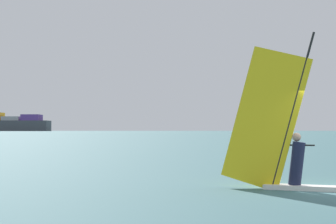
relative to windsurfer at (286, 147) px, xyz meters
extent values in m
cube|color=white|center=(0.53, -0.33, -1.03)|extent=(2.27, 1.72, 0.12)
cylinder|color=black|center=(0.17, -0.11, 0.96)|extent=(0.98, 0.64, 3.86)
cube|color=yellow|center=(-0.43, 0.27, 0.72)|extent=(2.08, 1.32, 3.78)
cylinder|color=black|center=(-0.04, 0.02, 0.04)|extent=(1.33, 0.85, 0.04)
cylinder|color=#191E38|center=(0.24, -0.15, -0.42)|extent=(0.55, 0.51, 1.12)
sphere|color=tan|center=(0.24, -0.15, 0.24)|extent=(0.22, 0.22, 0.22)
cube|color=#99999E|center=(-81.87, 773.67, 14.88)|extent=(26.97, 30.33, 5.20)
cube|color=#59388C|center=(-57.34, 769.09, 16.18)|extent=(26.97, 30.33, 7.80)
cube|color=#756B56|center=(311.83, 1672.53, 16.66)|extent=(907.08, 517.94, 35.49)
camera|label=1|loc=(-5.36, -14.55, 0.42)|focal=63.90mm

